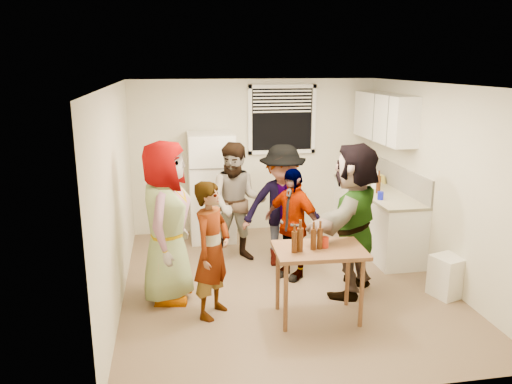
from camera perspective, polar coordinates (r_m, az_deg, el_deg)
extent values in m
cube|color=white|center=(7.88, -5.11, 0.57)|extent=(0.70, 0.70, 1.70)
cube|color=white|center=(7.89, 13.49, -2.93)|extent=(0.60, 2.20, 0.86)
cube|color=beige|center=(7.77, 13.68, 0.24)|extent=(0.64, 2.22, 0.04)
cube|color=beige|center=(7.84, 15.68, 1.74)|extent=(0.03, 2.20, 0.36)
cube|color=white|center=(7.82, 14.46, 8.26)|extent=(0.34, 1.60, 0.70)
cylinder|color=white|center=(7.79, 13.46, 0.43)|extent=(0.12, 0.12, 0.25)
cylinder|color=black|center=(8.49, 11.92, 1.67)|extent=(0.08, 0.08, 0.33)
cylinder|color=#47230C|center=(7.50, 13.75, -0.12)|extent=(0.07, 0.07, 0.25)
cylinder|color=#1117C5|center=(7.16, 14.01, -0.84)|extent=(0.08, 0.08, 0.11)
cube|color=#D9C44F|center=(8.12, 14.27, 1.45)|extent=(0.02, 0.16, 0.14)
cube|color=silver|center=(6.53, 21.04, -8.97)|extent=(0.43, 0.43, 0.50)
cylinder|color=#47230C|center=(5.33, 5.03, -6.74)|extent=(0.07, 0.07, 0.25)
cylinder|color=#B12811|center=(5.46, 7.83, -6.29)|extent=(0.09, 0.09, 0.12)
imported|color=gray|center=(6.24, -9.84, -11.80)|extent=(2.08, 1.35, 0.61)
imported|color=#141933|center=(5.81, -4.88, -13.69)|extent=(1.58, 1.34, 0.37)
imported|color=brown|center=(7.26, -2.10, -7.67)|extent=(1.12, 1.82, 0.64)
imported|color=#434348|center=(7.12, 2.91, -8.14)|extent=(1.19, 1.75, 0.63)
imported|color=black|center=(6.73, 4.00, -9.55)|extent=(1.67, 1.60, 0.36)
imported|color=#EC9B45|center=(6.42, 10.69, -11.03)|extent=(2.54, 2.52, 0.55)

